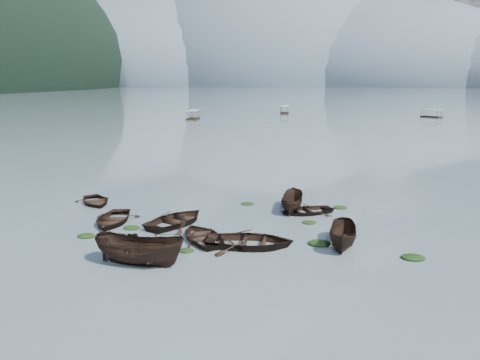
# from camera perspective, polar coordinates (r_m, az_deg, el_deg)

# --- Properties ---
(ground_plane) EXTENTS (2400.00, 2400.00, 0.00)m
(ground_plane) POSITION_cam_1_polar(r_m,az_deg,el_deg) (24.69, -3.56, -10.36)
(ground_plane) COLOR slate
(haze_mtn_a) EXTENTS (520.00, 520.00, 280.00)m
(haze_mtn_a) POSITION_cam_1_polar(r_m,az_deg,el_deg) (959.59, -8.95, 11.33)
(haze_mtn_a) COLOR #475666
(haze_mtn_a) RESTS_ON ground
(haze_mtn_b) EXTENTS (520.00, 520.00, 340.00)m
(haze_mtn_b) POSITION_cam_1_polar(r_m,az_deg,el_deg) (924.70, 3.29, 11.43)
(haze_mtn_b) COLOR #475666
(haze_mtn_b) RESTS_ON ground
(haze_mtn_c) EXTENTS (520.00, 520.00, 260.00)m
(haze_mtn_c) POSITION_cam_1_polar(r_m,az_deg,el_deg) (932.38, 15.88, 11.01)
(haze_mtn_c) COLOR #475666
(haze_mtn_c) RESTS_ON ground
(haze_mtn_d) EXTENTS (520.00, 520.00, 220.00)m
(haze_mtn_d) POSITION_cam_1_polar(r_m,az_deg,el_deg) (974.97, 26.56, 10.24)
(haze_mtn_d) COLOR #475666
(haze_mtn_d) RESTS_ON ground
(rowboat_0) EXTENTS (3.54, 4.68, 0.91)m
(rowboat_0) POSITION_cam_1_polar(r_m,az_deg,el_deg) (32.78, -15.28, -5.06)
(rowboat_0) COLOR black
(rowboat_0) RESTS_ON ground
(rowboat_1) EXTENTS (5.34, 5.93, 1.01)m
(rowboat_1) POSITION_cam_1_polar(r_m,az_deg,el_deg) (31.67, -7.69, -5.33)
(rowboat_1) COLOR black
(rowboat_1) RESTS_ON ground
(rowboat_2) EXTENTS (5.22, 2.58, 1.93)m
(rowboat_2) POSITION_cam_1_polar(r_m,az_deg,el_deg) (25.24, -12.07, -10.09)
(rowboat_2) COLOR black
(rowboat_2) RESTS_ON ground
(rowboat_3) EXTENTS (4.86, 5.25, 0.89)m
(rowboat_3) POSITION_cam_1_polar(r_m,az_deg,el_deg) (28.44, -4.57, -7.30)
(rowboat_3) COLOR black
(rowboat_3) RESTS_ON ground
(rowboat_4) EXTENTS (5.21, 3.79, 1.06)m
(rowboat_4) POSITION_cam_1_polar(r_m,az_deg,el_deg) (27.25, 1.15, -8.13)
(rowboat_4) COLOR black
(rowboat_4) RESTS_ON ground
(rowboat_5) EXTENTS (2.04, 4.26, 1.58)m
(rowboat_5) POSITION_cam_1_polar(r_m,az_deg,el_deg) (27.89, 12.44, -7.94)
(rowboat_5) COLOR black
(rowboat_5) RESTS_ON ground
(rowboat_6) EXTENTS (4.56, 4.83, 0.81)m
(rowboat_6) POSITION_cam_1_polar(r_m,az_deg,el_deg) (38.15, -17.22, -2.77)
(rowboat_6) COLOR black
(rowboat_6) RESTS_ON ground
(rowboat_7) EXTENTS (4.75, 4.20, 0.81)m
(rowboat_7) POSITION_cam_1_polar(r_m,az_deg,el_deg) (34.20, 8.06, -4.03)
(rowboat_7) COLOR black
(rowboat_7) RESTS_ON ground
(rowboat_8) EXTENTS (1.85, 4.12, 1.55)m
(rowboat_8) POSITION_cam_1_polar(r_m,az_deg,el_deg) (34.76, 6.29, -3.72)
(rowboat_8) COLOR black
(rowboat_8) RESTS_ON ground
(weed_clump_0) EXTENTS (1.11, 0.91, 0.24)m
(weed_clump_0) POSITION_cam_1_polar(r_m,az_deg,el_deg) (30.40, -18.24, -6.60)
(weed_clump_0) COLOR black
(weed_clump_0) RESTS_ON ground
(weed_clump_1) EXTENTS (0.94, 0.75, 0.21)m
(weed_clump_1) POSITION_cam_1_polar(r_m,az_deg,el_deg) (26.73, -6.61, -8.62)
(weed_clump_1) COLOR black
(weed_clump_1) RESTS_ON ground
(weed_clump_2) EXTENTS (1.35, 1.08, 0.29)m
(weed_clump_2) POSITION_cam_1_polar(r_m,az_deg,el_deg) (27.97, 9.66, -7.77)
(weed_clump_2) COLOR black
(weed_clump_2) RESTS_ON ground
(weed_clump_3) EXTENTS (0.96, 0.81, 0.21)m
(weed_clump_3) POSITION_cam_1_polar(r_m,az_deg,el_deg) (31.90, 8.40, -5.22)
(weed_clump_3) COLOR black
(weed_clump_3) RESTS_ON ground
(weed_clump_4) EXTENTS (1.29, 1.02, 0.27)m
(weed_clump_4) POSITION_cam_1_polar(r_m,az_deg,el_deg) (27.17, 20.34, -8.98)
(weed_clump_4) COLOR black
(weed_clump_4) RESTS_ON ground
(weed_clump_5) EXTENTS (1.11, 0.90, 0.24)m
(weed_clump_5) POSITION_cam_1_polar(r_m,az_deg,el_deg) (31.23, -13.07, -5.79)
(weed_clump_5) COLOR black
(weed_clump_5) RESTS_ON ground
(weed_clump_6) EXTENTS (1.05, 0.88, 0.22)m
(weed_clump_6) POSITION_cam_1_polar(r_m,az_deg,el_deg) (36.25, 0.91, -2.99)
(weed_clump_6) COLOR black
(weed_clump_6) RESTS_ON ground
(weed_clump_7) EXTENTS (1.05, 0.84, 0.23)m
(weed_clump_7) POSITION_cam_1_polar(r_m,az_deg,el_deg) (35.96, 12.12, -3.38)
(weed_clump_7) COLOR black
(weed_clump_7) RESTS_ON ground
(pontoon_left) EXTENTS (2.40, 5.70, 2.18)m
(pontoon_left) POSITION_cam_1_polar(r_m,az_deg,el_deg) (116.73, -5.74, 7.36)
(pontoon_left) COLOR black
(pontoon_left) RESTS_ON ground
(pontoon_centre) EXTENTS (2.49, 5.84, 2.23)m
(pontoon_centre) POSITION_cam_1_polar(r_m,az_deg,el_deg) (136.83, 5.43, 8.04)
(pontoon_centre) COLOR black
(pontoon_centre) RESTS_ON ground
(pontoon_right) EXTENTS (5.18, 5.41, 2.03)m
(pontoon_right) POSITION_cam_1_polar(r_m,az_deg,el_deg) (132.62, 22.29, 7.08)
(pontoon_right) COLOR black
(pontoon_right) RESTS_ON ground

